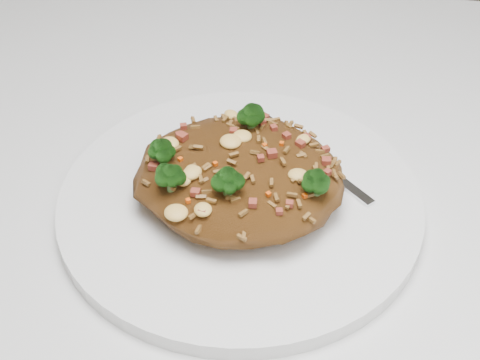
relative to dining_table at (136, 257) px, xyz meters
name	(u,v)px	position (x,y,z in m)	size (l,w,h in m)	color
dining_table	(136,257)	(0.00, 0.00, 0.00)	(1.20, 0.80, 0.75)	silver
plate	(240,200)	(0.10, -0.01, 0.10)	(0.29, 0.29, 0.01)	white
fried_rice	(239,169)	(0.10, -0.01, 0.13)	(0.16, 0.15, 0.06)	brown
fork	(310,157)	(0.15, 0.05, 0.11)	(0.13, 0.12, 0.00)	silver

